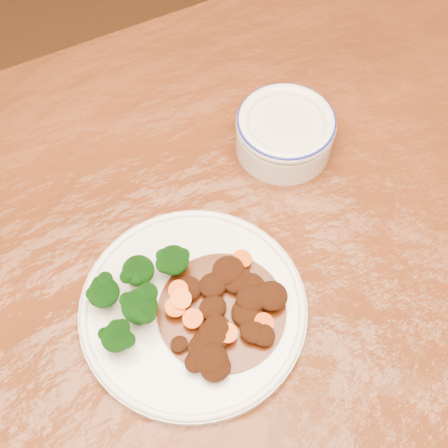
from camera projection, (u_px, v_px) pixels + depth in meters
ground at (219, 417)px, 1.42m from camera, size 4.00×4.00×0.00m
dining_table at (216, 296)px, 0.84m from camera, size 1.61×1.09×0.75m
dinner_plate at (193, 308)px, 0.74m from camera, size 0.27×0.27×0.02m
broccoli_florets at (136, 292)px, 0.72m from camera, size 0.14×0.09×0.05m
mince_stew at (226, 312)px, 0.72m from camera, size 0.15×0.15×0.03m
dip_bowl at (285, 131)px, 0.84m from camera, size 0.14×0.14×0.06m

